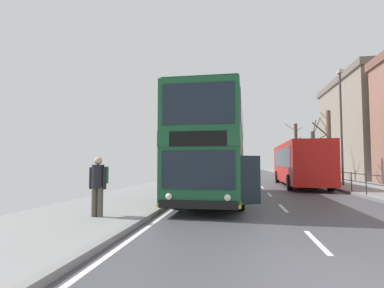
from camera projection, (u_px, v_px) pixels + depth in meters
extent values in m
cube|color=silver|center=(316.00, 241.00, 6.37)|extent=(0.12, 2.00, 0.00)
cube|color=silver|center=(283.00, 208.00, 11.11)|extent=(0.12, 2.00, 0.00)
cube|color=silver|center=(269.00, 194.00, 15.84)|extent=(0.12, 2.00, 0.00)
cube|color=silver|center=(262.00, 187.00, 20.58)|extent=(0.12, 2.00, 0.00)
cube|color=silver|center=(258.00, 183.00, 25.32)|extent=(0.12, 2.00, 0.00)
cube|color=silver|center=(255.00, 180.00, 30.05)|extent=(0.12, 2.00, 0.00)
cube|color=silver|center=(252.00, 177.00, 34.79)|extent=(0.12, 2.00, 0.00)
cube|color=silver|center=(251.00, 176.00, 39.52)|extent=(0.12, 2.00, 0.00)
cube|color=silver|center=(249.00, 174.00, 44.26)|extent=(0.12, 2.00, 0.00)
cube|color=silver|center=(248.00, 173.00, 49.00)|extent=(0.12, 2.00, 0.00)
cube|color=silver|center=(247.00, 172.00, 53.73)|extent=(0.12, 2.00, 0.00)
cube|color=silver|center=(78.00, 277.00, 4.40)|extent=(0.12, 133.00, 0.00)
cube|color=gray|center=(56.00, 271.00, 4.45)|extent=(0.20, 140.00, 0.14)
cube|color=#19512D|center=(216.00, 172.00, 14.01)|extent=(2.74, 10.64, 1.79)
cube|color=#19512D|center=(215.00, 148.00, 14.08)|extent=(2.75, 10.69, 0.47)
cube|color=#19512D|center=(215.00, 125.00, 14.15)|extent=(2.74, 10.64, 1.64)
cube|color=#154527|center=(215.00, 107.00, 14.20)|extent=(2.65, 10.32, 0.08)
cube|color=#19232D|center=(198.00, 170.00, 8.81)|extent=(2.17, 0.09, 1.15)
cube|color=black|center=(198.00, 139.00, 8.87)|extent=(1.73, 0.07, 0.45)
cube|color=#19232D|center=(198.00, 103.00, 8.94)|extent=(2.17, 0.09, 1.24)
cube|color=black|center=(198.00, 205.00, 8.75)|extent=(2.34, 0.14, 0.24)
cube|color=yellow|center=(216.00, 190.00, 13.96)|extent=(2.76, 10.69, 0.10)
cube|color=#19232D|center=(243.00, 166.00, 14.07)|extent=(0.23, 8.25, 0.93)
cube|color=#19232D|center=(242.00, 123.00, 13.93)|extent=(0.26, 9.52, 0.98)
cube|color=#19232D|center=(190.00, 166.00, 14.51)|extent=(0.23, 8.25, 0.93)
cube|color=#19232D|center=(189.00, 124.00, 14.37)|extent=(0.26, 9.52, 0.98)
sphere|color=white|center=(227.00, 198.00, 8.60)|extent=(0.21, 0.21, 0.20)
sphere|color=white|center=(169.00, 196.00, 8.90)|extent=(0.21, 0.21, 0.20)
cube|color=#19232D|center=(250.00, 180.00, 9.57)|extent=(0.69, 0.48, 1.54)
cube|color=black|center=(239.00, 179.00, 9.93)|extent=(0.12, 0.90, 1.54)
cylinder|color=black|center=(240.00, 195.00, 10.72)|extent=(0.33, 1.05, 1.04)
cylinder|color=black|center=(176.00, 194.00, 11.14)|extent=(0.33, 1.05, 1.04)
cylinder|color=black|center=(242.00, 183.00, 17.09)|extent=(0.33, 1.05, 1.04)
cylinder|color=black|center=(201.00, 183.00, 17.50)|extent=(0.33, 1.05, 1.04)
cube|color=red|center=(299.00, 163.00, 21.73)|extent=(2.73, 11.05, 2.68)
cube|color=#19232D|center=(281.00, 158.00, 21.97)|extent=(0.26, 9.34, 1.29)
cube|color=#19232D|center=(317.00, 158.00, 21.54)|extent=(0.26, 9.34, 1.29)
cube|color=#19232D|center=(288.00, 160.00, 27.16)|extent=(2.11, 0.08, 1.61)
cylinder|color=black|center=(277.00, 177.00, 25.30)|extent=(0.30, 0.97, 0.96)
cylinder|color=black|center=(307.00, 177.00, 24.88)|extent=(0.30, 0.97, 0.96)
cylinder|color=black|center=(289.00, 182.00, 18.23)|extent=(0.30, 0.97, 0.96)
cylinder|color=black|center=(331.00, 183.00, 17.82)|extent=(0.30, 0.97, 0.96)
cylinder|color=#2D3338|center=(366.00, 184.00, 14.46)|extent=(0.05, 0.05, 1.02)
cylinder|color=#2D3338|center=(351.00, 182.00, 16.33)|extent=(0.05, 0.05, 1.02)
cylinder|color=#2D3338|center=(340.00, 180.00, 18.21)|extent=(0.05, 0.05, 1.02)
cylinder|color=#2D3338|center=(330.00, 178.00, 20.08)|extent=(0.05, 0.05, 1.02)
cylinder|color=#2D3338|center=(322.00, 177.00, 21.96)|extent=(0.05, 0.05, 1.02)
cylinder|color=#2D3338|center=(316.00, 176.00, 23.83)|extent=(0.05, 0.05, 1.02)
cylinder|color=#2D3338|center=(310.00, 175.00, 25.71)|extent=(0.05, 0.05, 1.02)
cylinder|color=#2D3338|center=(305.00, 174.00, 27.59)|extent=(0.05, 0.05, 1.02)
cylinder|color=#2D3338|center=(301.00, 173.00, 29.46)|extent=(0.05, 0.05, 1.02)
cylinder|color=#2D3338|center=(297.00, 173.00, 31.34)|extent=(0.05, 0.05, 1.02)
cylinder|color=#2D3338|center=(294.00, 172.00, 33.21)|extent=(0.05, 0.05, 1.02)
cylinder|color=#2D3338|center=(291.00, 172.00, 35.09)|extent=(0.05, 0.05, 1.02)
cylinder|color=#2D3338|center=(288.00, 171.00, 36.97)|extent=(0.05, 0.05, 1.02)
cylinder|color=#2D3338|center=(286.00, 171.00, 38.84)|extent=(0.05, 0.05, 1.02)
cylinder|color=#2D3338|center=(322.00, 170.00, 21.99)|extent=(0.04, 34.22, 0.04)
cylinder|color=#2D3338|center=(322.00, 176.00, 21.96)|extent=(0.04, 34.22, 0.04)
cylinder|color=#4C473D|center=(100.00, 201.00, 8.52)|extent=(0.18, 0.18, 0.86)
cylinder|color=#4C473D|center=(94.00, 201.00, 8.57)|extent=(0.18, 0.18, 0.86)
cylinder|color=black|center=(98.00, 176.00, 8.59)|extent=(0.37, 0.37, 0.65)
cylinder|color=black|center=(105.00, 178.00, 8.53)|extent=(0.11, 0.11, 0.62)
cylinder|color=black|center=(91.00, 178.00, 8.64)|extent=(0.11, 0.11, 0.62)
sphere|color=tan|center=(98.00, 161.00, 8.62)|extent=(0.24, 0.24, 0.22)
cube|color=#236638|center=(103.00, 175.00, 8.84)|extent=(0.30, 0.21, 0.49)
cylinder|color=#38383D|center=(341.00, 129.00, 20.77)|extent=(0.14, 0.14, 7.75)
cube|color=#B2B2AD|center=(340.00, 72.00, 21.02)|extent=(0.28, 0.60, 0.20)
cylinder|color=#423328|center=(296.00, 149.00, 38.95)|extent=(0.40, 0.40, 6.62)
cylinder|color=#423328|center=(299.00, 129.00, 39.42)|extent=(1.05, 0.84, 0.71)
cylinder|color=#423328|center=(295.00, 130.00, 40.04)|extent=(0.22, 1.98, 1.39)
cylinder|color=#423328|center=(290.00, 127.00, 39.40)|extent=(1.35, 0.44, 1.08)
cylinder|color=#423328|center=(298.00, 140.00, 38.54)|extent=(0.55, 0.98, 0.75)
cylinder|color=#423328|center=(295.00, 128.00, 39.66)|extent=(0.12, 1.16, 1.26)
cylinder|color=#4C3D2D|center=(313.00, 155.00, 29.66)|extent=(0.39, 0.39, 4.63)
cylinder|color=#4C3D2D|center=(320.00, 138.00, 29.72)|extent=(1.50, 0.22, 0.85)
cylinder|color=#4C3D2D|center=(316.00, 127.00, 30.15)|extent=(1.05, 0.89, 1.99)
cylinder|color=#4C3D2D|center=(317.00, 147.00, 29.03)|extent=(0.55, 1.39, 0.82)
cylinder|color=#4C3D2D|center=(314.00, 128.00, 29.19)|extent=(0.09, 1.34, 1.37)
cylinder|color=#4C3D2D|center=(313.00, 144.00, 30.61)|extent=(0.58, 1.94, 1.09)
cylinder|color=brown|center=(329.00, 146.00, 24.47)|extent=(0.34, 0.34, 5.80)
cylinder|color=brown|center=(327.00, 132.00, 25.10)|extent=(0.15, 1.20, 0.82)
cylinder|color=brown|center=(324.00, 125.00, 25.18)|extent=(0.43, 1.22, 1.24)
cylinder|color=brown|center=(320.00, 130.00, 24.65)|extent=(1.35, 0.12, 1.28)
cylinder|color=brown|center=(325.00, 117.00, 25.09)|extent=(0.43, 0.96, 0.89)
cube|color=gray|center=(381.00, 130.00, 33.18)|extent=(9.25, 14.33, 10.46)
cube|color=#6D6357|center=(379.00, 81.00, 33.53)|extent=(9.62, 14.90, 0.70)
cube|color=gray|center=(361.00, 144.00, 47.48)|extent=(8.27, 11.81, 9.31)
cube|color=#6D6357|center=(360.00, 112.00, 47.79)|extent=(8.60, 12.28, 0.70)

